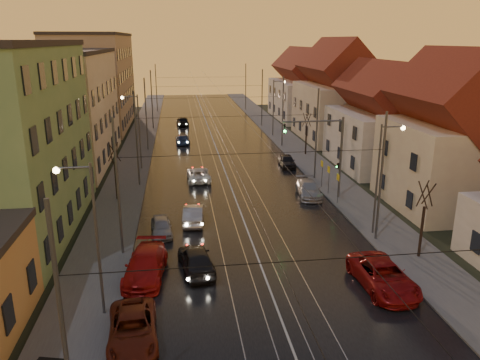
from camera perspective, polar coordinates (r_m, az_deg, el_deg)
name	(u,v)px	position (r m, az deg, el deg)	size (l,w,h in m)	color
ground	(283,325)	(24.10, 5.25, -17.16)	(160.00, 160.00, 0.00)	black
road	(216,147)	(61.12, -2.99, 4.08)	(16.00, 120.00, 0.04)	black
sidewalk_left	(137,149)	(61.16, -12.39, 3.76)	(4.00, 120.00, 0.15)	#4C4C4C
sidewalk_right	(291,144)	(62.68, 6.18, 4.37)	(4.00, 120.00, 0.15)	#4C4C4C
tram_rail_0	(199,147)	(60.98, -5.06, 4.04)	(0.06, 120.00, 0.03)	gray
tram_rail_1	(210,147)	(61.06, -3.71, 4.08)	(0.06, 120.00, 0.03)	gray
tram_rail_2	(221,146)	(61.18, -2.27, 4.13)	(0.06, 120.00, 0.03)	gray
tram_rail_3	(232,146)	(61.32, -0.94, 4.17)	(0.06, 120.00, 0.03)	gray
apartment_left_2	(60,110)	(55.45, -21.06, 7.97)	(10.00, 20.00, 12.00)	#C5B698
apartment_left_3	(95,82)	(78.76, -17.26, 11.35)	(10.00, 24.00, 14.00)	#9C8164
house_right_1	(450,142)	(41.50, 24.21, 4.21)	(8.67, 10.20, 10.80)	#BCAA90
house_right_2	(381,124)	(52.92, 16.87, 6.50)	(9.18, 12.24, 9.20)	beige
house_right_3	(336,97)	(66.56, 11.68, 9.85)	(9.18, 14.28, 11.50)	#BCAA90
house_right_4	(302,90)	(83.75, 7.61, 10.88)	(9.18, 16.32, 10.00)	beige
catenary_pole_l_0	(63,332)	(16.60, -20.75, -16.97)	(0.16, 0.16, 9.00)	#595B60
catenary_pole_l_1	(118,189)	(30.07, -14.66, -1.06)	(0.16, 0.16, 9.00)	#595B60
catenary_pole_r_1	(381,179)	(32.65, 16.80, 0.17)	(0.16, 0.16, 9.00)	#595B60
catenary_pole_l_2	(137,140)	(44.52, -12.48, 4.81)	(0.16, 0.16, 9.00)	#595B60
catenary_pole_r_2	(316,135)	(46.31, 9.31, 5.44)	(0.16, 0.16, 9.00)	#595B60
catenary_pole_l_3	(146,115)	(59.25, -11.37, 7.78)	(0.16, 0.16, 9.00)	#595B60
catenary_pole_r_3	(283,112)	(60.61, 5.24, 8.23)	(0.16, 0.16, 9.00)	#595B60
catenary_pole_l_4	(152,100)	(74.09, -10.69, 9.56)	(0.16, 0.16, 9.00)	#595B60
catenary_pole_r_4	(262,98)	(75.18, 2.70, 9.93)	(0.16, 0.16, 9.00)	#595B60
catenary_pole_l_5	(156,88)	(91.96, -10.17, 10.94)	(0.16, 0.16, 9.00)	#595B60
catenary_pole_r_5	(246,87)	(92.84, 0.70, 11.25)	(0.16, 0.16, 9.00)	#595B60
street_lamp_0	(89,226)	(23.50, -17.88, -5.39)	(1.75, 0.32, 8.00)	#595B60
street_lamp_1	(382,169)	(33.63, 16.96, 1.32)	(1.75, 0.32, 8.00)	#595B60
street_lamp_2	(136,125)	(50.37, -12.56, 6.61)	(1.75, 0.32, 8.00)	#595B60
street_lamp_3	(276,102)	(67.44, 4.35, 9.44)	(1.75, 0.32, 8.00)	#595B60
traffic_light_mast	(330,148)	(40.52, 10.91, 3.88)	(5.30, 0.32, 7.20)	#595B60
bare_tree_0	(115,173)	(41.30, -14.94, 0.83)	(1.09, 1.09, 5.11)	black
bare_tree_1	(423,222)	(31.46, 21.37, -4.78)	(1.09, 1.09, 5.11)	black
bare_tree_2	(306,135)	(56.61, 8.08, 5.46)	(1.09, 1.09, 5.11)	black
driving_car_0	(196,259)	(28.55, -5.37, -9.62)	(1.81, 4.51, 1.54)	black
driving_car_1	(193,214)	(35.76, -5.71, -4.18)	(1.46, 4.18, 1.38)	#A1A1A7
driving_car_2	(199,174)	(46.31, -5.08, 0.68)	(2.14, 4.64, 1.29)	silver
driving_car_3	(183,139)	(63.18, -7.00, 4.96)	(1.78, 4.39, 1.27)	#162544
driving_car_4	(183,121)	(76.63, -7.01, 7.14)	(1.82, 4.53, 1.54)	black
parked_left_1	(133,329)	(23.08, -12.94, -17.26)	(2.21, 4.79, 1.33)	#5E1E10
parked_left_2	(146,265)	(28.30, -11.44, -10.15)	(2.17, 5.33, 1.55)	#A91210
parked_left_3	(161,227)	(33.99, -9.57, -5.63)	(1.43, 3.57, 1.21)	gray
parked_right_0	(383,276)	(27.82, 17.04, -11.12)	(2.52, 5.46, 1.52)	maroon
parked_right_1	(309,189)	(41.98, 8.35, -1.09)	(1.90, 4.67, 1.35)	#A6A6AB
parked_right_2	(287,161)	(51.51, 5.74, 2.33)	(1.55, 3.86, 1.32)	black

